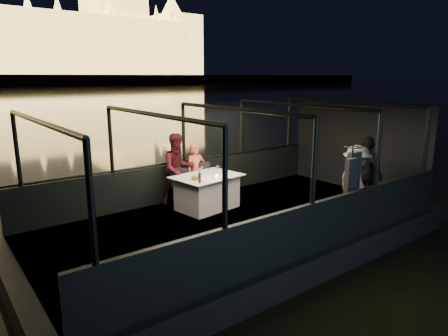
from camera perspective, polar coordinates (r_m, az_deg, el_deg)
boat_hull at (r=8.55m, az=1.65°, el=-10.66°), size 8.60×4.40×1.00m
boat_deck at (r=8.37m, az=1.67°, el=-7.65°), size 8.00×4.00×0.04m
gunwale_port at (r=9.80m, az=-5.66°, el=-1.74°), size 8.00×0.08×0.90m
gunwale_starboard at (r=6.87m, az=12.31°, el=-8.50°), size 8.00×0.08×0.90m
cabin_glass_port at (r=9.57m, az=-5.81°, el=4.93°), size 8.00×0.02×1.40m
cabin_glass_starboard at (r=6.54m, az=12.80°, el=0.93°), size 8.00×0.02×1.40m
cabin_roof_glass at (r=7.86m, az=1.78°, el=8.38°), size 8.00×4.00×0.02m
end_wall_fore at (r=6.42m, az=-27.43°, el=-4.62°), size 0.02×4.00×2.30m
end_wall_aft at (r=10.95m, az=18.28°, el=2.97°), size 0.02×4.00×2.30m
canopy_ribs at (r=8.04m, az=1.72°, el=0.18°), size 8.00×4.00×2.30m
dining_table_central at (r=9.00m, az=-2.42°, el=-3.45°), size 1.58×1.24×0.77m
chair_port_left at (r=9.17m, az=-5.81°, el=-2.78°), size 0.48×0.48×0.85m
chair_port_right at (r=9.49m, az=-2.61°, el=-2.18°), size 0.53×0.53×0.91m
coat_stand at (r=7.91m, az=17.57°, el=-2.51°), size 0.58×0.53×1.70m
person_woman_coral at (r=9.58m, az=-4.04°, el=-0.20°), size 0.50×0.34×1.37m
person_man_maroon at (r=9.33m, az=-6.55°, el=-0.61°), size 0.87×0.71×1.66m
passenger_stripe at (r=8.68m, az=18.30°, el=-1.54°), size 0.93×1.16×1.57m
passenger_dark at (r=9.42m, az=19.64°, el=-0.54°), size 0.70×1.05×1.65m
wine_bottle at (r=8.27m, az=-3.51°, el=-1.15°), size 0.07×0.07×0.27m
bread_basket at (r=8.56m, az=-4.08°, el=-1.42°), size 0.19×0.19×0.07m
amber_candle at (r=8.66m, az=-1.06°, el=-1.23°), size 0.07×0.07×0.08m
plate_near at (r=8.74m, az=0.73°, el=-1.30°), size 0.26×0.26×0.02m
plate_far at (r=8.70m, az=-3.75°, el=-1.40°), size 0.26×0.26×0.01m
wine_glass_white at (r=8.40m, az=-3.31°, el=-1.29°), size 0.07×0.07×0.17m
wine_glass_red at (r=8.98m, az=-0.91°, el=-0.34°), size 0.08×0.08×0.20m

